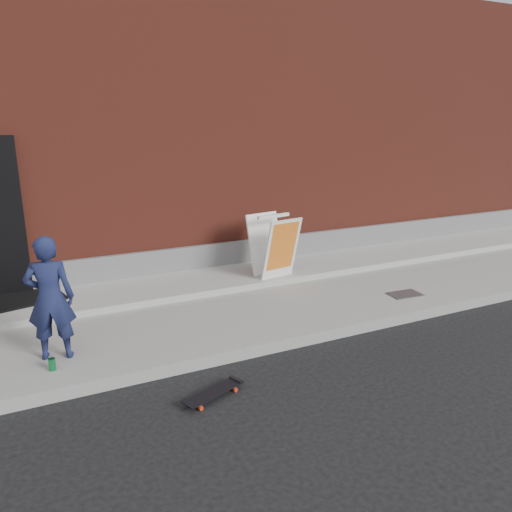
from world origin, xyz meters
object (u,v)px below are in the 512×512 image
child (50,298)px  skateboard (214,393)px  soda_can (52,364)px  pizza_sign (274,246)px

child → skateboard: bearing=148.2°
child → soda_can: child is taller
pizza_sign → soda_can: pizza_sign is taller
pizza_sign → skateboard: bearing=-128.2°
child → pizza_sign: size_ratio=1.39×
child → soda_can: size_ratio=10.35×
child → pizza_sign: child is taller
child → pizza_sign: bearing=-146.8°
skateboard → pizza_sign: 3.44m
pizza_sign → soda_can: bearing=-155.5°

